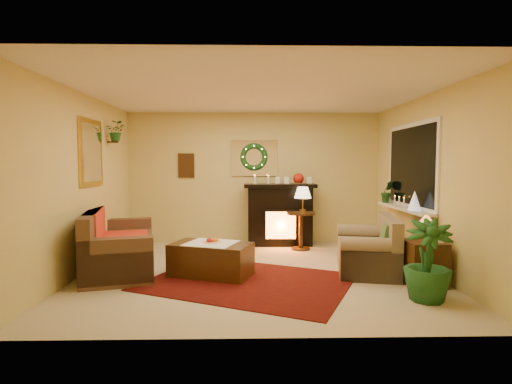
{
  "coord_description": "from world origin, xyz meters",
  "views": [
    {
      "loc": [
        -0.13,
        -5.76,
        1.58
      ],
      "look_at": [
        0.0,
        0.35,
        1.15
      ],
      "focal_mm": 28.0,
      "sensor_mm": 36.0,
      "label": 1
    }
  ],
  "objects_px": {
    "loveseat": "(366,242)",
    "end_table_square": "(424,264)",
    "fireplace": "(280,217)",
    "side_table_round": "(301,232)",
    "coffee_table": "(211,261)",
    "sofa": "(121,240)"
  },
  "relations": [
    {
      "from": "loveseat",
      "to": "end_table_square",
      "type": "bearing_deg",
      "value": -41.99
    },
    {
      "from": "fireplace",
      "to": "side_table_round",
      "type": "distance_m",
      "value": 0.58
    },
    {
      "from": "side_table_round",
      "to": "coffee_table",
      "type": "bearing_deg",
      "value": -131.03
    },
    {
      "from": "fireplace",
      "to": "coffee_table",
      "type": "distance_m",
      "value": 2.44
    },
    {
      "from": "side_table_round",
      "to": "end_table_square",
      "type": "bearing_deg",
      "value": -58.81
    },
    {
      "from": "end_table_square",
      "to": "sofa",
      "type": "bearing_deg",
      "value": 168.11
    },
    {
      "from": "sofa",
      "to": "coffee_table",
      "type": "relative_size",
      "value": 1.9
    },
    {
      "from": "loveseat",
      "to": "end_table_square",
      "type": "height_order",
      "value": "loveseat"
    },
    {
      "from": "sofa",
      "to": "end_table_square",
      "type": "relative_size",
      "value": 3.63
    },
    {
      "from": "loveseat",
      "to": "side_table_round",
      "type": "relative_size",
      "value": 1.99
    },
    {
      "from": "sofa",
      "to": "fireplace",
      "type": "xyz_separation_m",
      "value": [
        2.54,
        1.7,
        0.12
      ]
    },
    {
      "from": "side_table_round",
      "to": "coffee_table",
      "type": "xyz_separation_m",
      "value": [
        -1.5,
        -1.72,
        -0.12
      ]
    },
    {
      "from": "end_table_square",
      "to": "side_table_round",
      "type": "bearing_deg",
      "value": 121.19
    },
    {
      "from": "end_table_square",
      "to": "coffee_table",
      "type": "height_order",
      "value": "end_table_square"
    },
    {
      "from": "loveseat",
      "to": "coffee_table",
      "type": "bearing_deg",
      "value": -162.53
    },
    {
      "from": "loveseat",
      "to": "end_table_square",
      "type": "distance_m",
      "value": 0.92
    },
    {
      "from": "end_table_square",
      "to": "coffee_table",
      "type": "bearing_deg",
      "value": 170.66
    },
    {
      "from": "fireplace",
      "to": "end_table_square",
      "type": "distance_m",
      "value": 3.1
    },
    {
      "from": "fireplace",
      "to": "loveseat",
      "type": "height_order",
      "value": "fireplace"
    },
    {
      "from": "coffee_table",
      "to": "sofa",
      "type": "bearing_deg",
      "value": -177.47
    },
    {
      "from": "side_table_round",
      "to": "coffee_table",
      "type": "distance_m",
      "value": 2.29
    },
    {
      "from": "fireplace",
      "to": "end_table_square",
      "type": "bearing_deg",
      "value": -56.29
    }
  ]
}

